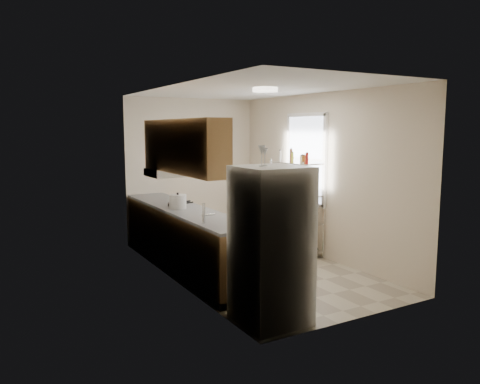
% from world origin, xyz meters
% --- Properties ---
extents(room, '(2.52, 4.42, 2.62)m').
position_xyz_m(room, '(0.00, 0.00, 1.30)').
color(room, '#BFB59B').
rests_on(room, ground).
extents(counter_run, '(0.63, 3.51, 0.90)m').
position_xyz_m(counter_run, '(-0.92, 0.44, 0.45)').
color(counter_run, '#A47246').
rests_on(counter_run, ground).
extents(upper_cabinets, '(0.33, 2.20, 0.72)m').
position_xyz_m(upper_cabinets, '(-1.05, 0.10, 1.81)').
color(upper_cabinets, '#A47246').
rests_on(upper_cabinets, room).
extents(range_hood, '(0.50, 0.60, 0.12)m').
position_xyz_m(range_hood, '(-1.00, 0.90, 1.39)').
color(range_hood, '#B7BABC').
rests_on(range_hood, room).
extents(window, '(0.06, 1.00, 1.46)m').
position_xyz_m(window, '(1.23, 0.35, 1.55)').
color(window, white).
rests_on(window, room).
extents(bakers_rack, '(0.45, 0.90, 1.73)m').
position_xyz_m(bakers_rack, '(1.00, 0.30, 1.11)').
color(bakers_rack, silver).
rests_on(bakers_rack, ground).
extents(ceiling_dome, '(0.34, 0.34, 0.05)m').
position_xyz_m(ceiling_dome, '(0.00, -0.30, 2.57)').
color(ceiling_dome, white).
rests_on(ceiling_dome, room).
extents(refrigerator, '(0.68, 0.68, 1.66)m').
position_xyz_m(refrigerator, '(-0.87, -1.79, 0.83)').
color(refrigerator, silver).
rests_on(refrigerator, ground).
extents(wine_glass_a, '(0.07, 0.07, 0.19)m').
position_xyz_m(wine_glass_a, '(-0.91, -1.72, 1.75)').
color(wine_glass_a, silver).
rests_on(wine_glass_a, refrigerator).
extents(wine_glass_b, '(0.08, 0.08, 0.21)m').
position_xyz_m(wine_glass_b, '(-0.97, -1.76, 1.77)').
color(wine_glass_b, silver).
rests_on(wine_glass_b, refrigerator).
extents(rice_cooker, '(0.25, 0.25, 0.20)m').
position_xyz_m(rice_cooker, '(-1.00, 0.45, 1.00)').
color(rice_cooker, silver).
rests_on(rice_cooker, counter_run).
extents(frying_pan_large, '(0.30, 0.30, 0.04)m').
position_xyz_m(frying_pan_large, '(-0.92, 0.69, 0.92)').
color(frying_pan_large, black).
rests_on(frying_pan_large, counter_run).
extents(frying_pan_small, '(0.26, 0.26, 0.04)m').
position_xyz_m(frying_pan_small, '(-0.87, 0.81, 0.92)').
color(frying_pan_small, black).
rests_on(frying_pan_small, counter_run).
extents(cutting_board, '(0.47, 0.55, 0.03)m').
position_xyz_m(cutting_board, '(0.89, 0.09, 1.03)').
color(cutting_board, tan).
rests_on(cutting_board, bakers_rack).
extents(espresso_machine, '(0.18, 0.25, 0.27)m').
position_xyz_m(espresso_machine, '(1.05, 0.48, 1.15)').
color(espresso_machine, black).
rests_on(espresso_machine, bakers_rack).
extents(storage_bag, '(0.10, 0.13, 0.14)m').
position_xyz_m(storage_bag, '(0.94, 0.46, 0.63)').
color(storage_bag, maroon).
rests_on(storage_bag, bakers_rack).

